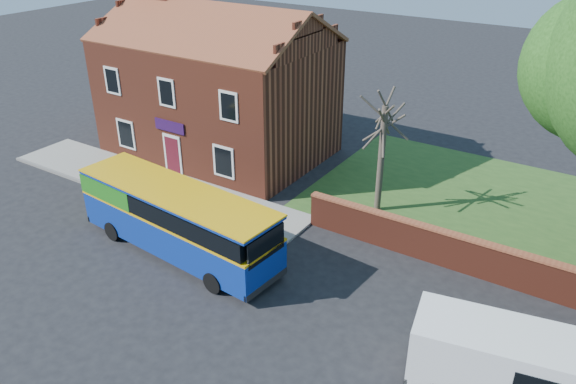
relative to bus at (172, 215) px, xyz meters
The scene contains 8 objects.
ground 3.15m from the bus, 47.31° to the right, with size 120.00×120.00×0.00m, color black.
pavement 6.62m from the bus, 143.88° to the left, with size 18.00×3.50×0.12m, color gray.
kerb 5.80m from the bus, 158.57° to the left, with size 18.00×0.15×0.14m, color slate.
shop_building 11.00m from the bus, 118.66° to the left, with size 12.30×8.13×10.50m.
boundary_wall 15.67m from the bus, 18.78° to the left, with size 22.00×0.38×1.60m.
bus is the anchor object (origin of this frame).
van_near 13.68m from the bus, ahead, with size 5.59×3.07×2.32m.
bare_tree 9.81m from the bus, 53.39° to the left, with size 2.15×2.56×5.73m.
Camera 1 is at (13.17, -12.44, 13.20)m, focal length 35.00 mm.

